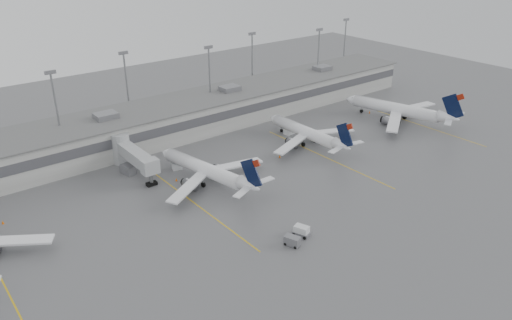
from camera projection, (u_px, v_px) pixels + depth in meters
ground at (352, 227)px, 88.19m from camera, size 260.00×260.00×0.00m
terminal at (183, 116)px, 127.79m from camera, size 152.00×17.00×9.45m
light_masts at (169, 82)px, 128.60m from camera, size 142.40×8.00×20.60m
jet_bridge_right at (129, 153)px, 107.70m from camera, size 4.00×17.20×7.00m
stand_markings at (266, 178)px, 105.31m from camera, size 105.25×40.00×0.01m
jet_mid_left at (208, 170)px, 102.11m from camera, size 25.58×28.94×9.44m
jet_mid_right at (308, 133)px, 120.93m from camera, size 25.51×28.56×9.25m
jet_far_right at (401, 109)px, 135.24m from camera, size 28.42×32.28×10.67m
baggage_tug at (301, 232)px, 85.36m from camera, size 2.65×3.28×1.84m
baggage_cart at (292, 241)px, 82.64m from camera, size 2.31×2.97×1.68m
gse_uld_b at (177, 166)px, 108.89m from camera, size 2.49×2.05×1.52m
gse_uld_c at (290, 130)px, 127.62m from camera, size 2.76×1.91×1.90m
gse_loader at (128, 169)px, 106.85m from camera, size 2.68×3.59×2.01m
cone_a at (3, 222)px, 88.85m from camera, size 0.43×0.43×0.68m
cone_b at (176, 179)px, 103.99m from camera, size 0.46×0.46×0.74m
cone_c at (280, 156)px, 114.62m from camera, size 0.45×0.45×0.72m
cone_d at (370, 112)px, 142.19m from camera, size 0.45×0.45×0.71m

